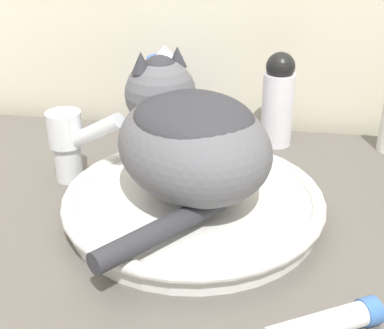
{
  "coord_description": "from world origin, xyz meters",
  "views": [
    {
      "loc": [
        0.12,
        -0.38,
        1.26
      ],
      "look_at": [
        0.02,
        0.26,
        0.93
      ],
      "focal_mm": 50.0,
      "sensor_mm": 36.0,
      "label": 1
    }
  ],
  "objects_px": {
    "faucet": "(71,141)",
    "spray_bottle_trigger": "(166,96)",
    "cream_tube": "(325,324)",
    "cat": "(188,135)",
    "lotion_bottle_white": "(278,100)"
  },
  "relations": [
    {
      "from": "spray_bottle_trigger",
      "to": "cat",
      "type": "bearing_deg",
      "value": -72.54
    },
    {
      "from": "cat",
      "to": "spray_bottle_trigger",
      "type": "bearing_deg",
      "value": -20.77
    },
    {
      "from": "faucet",
      "to": "spray_bottle_trigger",
      "type": "relative_size",
      "value": 0.78
    },
    {
      "from": "cat",
      "to": "lotion_bottle_white",
      "type": "xyz_separation_m",
      "value": [
        0.12,
        0.27,
        -0.04
      ]
    },
    {
      "from": "cat",
      "to": "cream_tube",
      "type": "distance_m",
      "value": 0.31
    },
    {
      "from": "spray_bottle_trigger",
      "to": "cream_tube",
      "type": "distance_m",
      "value": 0.56
    },
    {
      "from": "cat",
      "to": "spray_bottle_trigger",
      "type": "xyz_separation_m",
      "value": [
        -0.08,
        0.27,
        -0.04
      ]
    },
    {
      "from": "cream_tube",
      "to": "spray_bottle_trigger",
      "type": "bearing_deg",
      "value": 118.4
    },
    {
      "from": "faucet",
      "to": "spray_bottle_trigger",
      "type": "height_order",
      "value": "spray_bottle_trigger"
    },
    {
      "from": "lotion_bottle_white",
      "to": "cream_tube",
      "type": "relative_size",
      "value": 1.33
    },
    {
      "from": "lotion_bottle_white",
      "to": "cream_tube",
      "type": "bearing_deg",
      "value": -83.41
    },
    {
      "from": "cat",
      "to": "cream_tube",
      "type": "height_order",
      "value": "cat"
    },
    {
      "from": "spray_bottle_trigger",
      "to": "faucet",
      "type": "bearing_deg",
      "value": -120.19
    },
    {
      "from": "cat",
      "to": "spray_bottle_trigger",
      "type": "distance_m",
      "value": 0.28
    },
    {
      "from": "faucet",
      "to": "lotion_bottle_white",
      "type": "bearing_deg",
      "value": 52.29
    }
  ]
}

